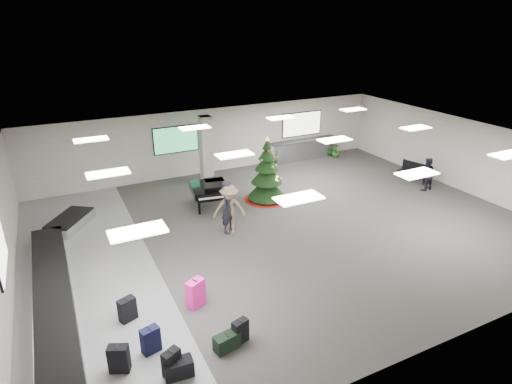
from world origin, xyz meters
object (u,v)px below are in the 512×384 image
pink_suitcase (196,293)px  traveler_bench (426,174)px  grand_piano (210,190)px  potted_plant_left (274,158)px  potted_plant_right (336,150)px  service_counter (304,149)px  traveler_a (229,207)px  baggage_carousel (57,276)px  christmas_tree (267,178)px  bench (415,171)px  traveler_b (230,209)px

pink_suitcase → traveler_bench: bearing=-11.5°
grand_piano → potted_plant_left: bearing=44.1°
potted_plant_right → service_counter: bearing=162.6°
potted_plant_left → traveler_a: bearing=-131.0°
baggage_carousel → potted_plant_right: size_ratio=12.16×
traveler_a → traveler_bench: 9.52m
christmas_tree → grand_piano: 2.48m
traveler_bench → potted_plant_right: size_ratio=1.90×
traveler_a → traveler_bench: traveler_a is taller
service_counter → pink_suitcase: (-9.51, -9.61, -0.15)m
grand_piano → traveler_bench: 9.71m
baggage_carousel → service_counter: size_ratio=2.40×
pink_suitcase → traveler_a: bearing=27.8°
service_counter → christmas_tree: size_ratio=1.44×
grand_piano → pink_suitcase: bearing=-105.0°
bench → potted_plant_left: bench is taller
service_counter → pink_suitcase: 13.52m
traveler_a → potted_plant_right: (8.75, 5.48, -0.59)m
baggage_carousel → grand_piano: size_ratio=4.70×
service_counter → christmas_tree: (-4.38, -3.99, 0.41)m
service_counter → christmas_tree: bearing=-137.6°
baggage_carousel → christmas_tree: 8.93m
bench → potted_plant_left: size_ratio=1.72×
traveler_bench → service_counter: bearing=-71.7°
traveler_a → christmas_tree: bearing=1.3°
christmas_tree → traveler_a: 3.31m
baggage_carousel → traveler_a: bearing=6.9°
traveler_a → traveler_b: (-0.01, -0.08, -0.06)m
grand_piano → traveler_a: bearing=-84.7°
grand_piano → potted_plant_right: bearing=29.0°
traveler_b → grand_piano: bearing=109.1°
potted_plant_right → pink_suitcase: bearing=-141.2°
bench → potted_plant_right: size_ratio=1.89×
pink_suitcase → potted_plant_left: (7.55, 9.37, 0.04)m
traveler_b → christmas_tree: bearing=61.9°
grand_piano → traveler_b: traveler_b is taller
traveler_bench → pink_suitcase: bearing=11.9°
pink_suitcase → traveler_b: (2.51, 3.51, 0.53)m
christmas_tree → traveler_a: (-2.61, -2.03, 0.03)m
traveler_a → traveler_b: traveler_a is taller
traveler_bench → potted_plant_left: bearing=-56.9°
grand_piano → potted_plant_left: (4.87, 3.41, -0.32)m
traveler_bench → bench: bearing=-114.3°
service_counter → potted_plant_right: 1.85m
pink_suitcase → traveler_bench: 12.50m
christmas_tree → potted_plant_right: size_ratio=3.51×
traveler_b → traveler_bench: 9.53m
potted_plant_left → potted_plant_right: 3.73m
baggage_carousel → pink_suitcase: (3.33, -2.88, 0.19)m
christmas_tree → traveler_b: 3.37m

